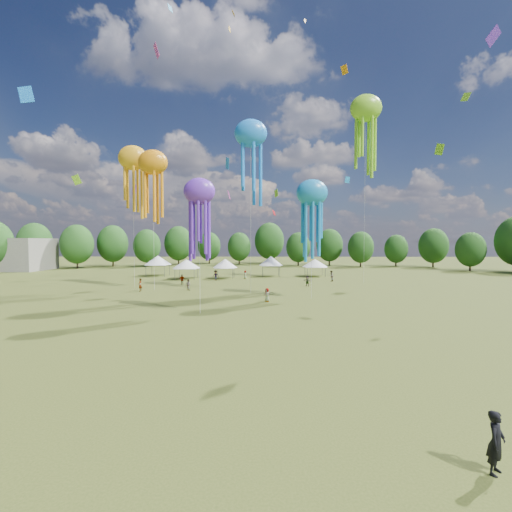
{
  "coord_description": "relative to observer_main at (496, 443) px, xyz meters",
  "views": [
    {
      "loc": [
        2.15,
        -13.26,
        7.18
      ],
      "look_at": [
        1.75,
        15.0,
        6.0
      ],
      "focal_mm": 24.14,
      "sensor_mm": 36.0,
      "label": 1
    }
  ],
  "objects": [
    {
      "name": "festival_tents",
      "position": [
        -14.18,
        59.05,
        2.05
      ],
      "size": [
        38.27,
        11.36,
        4.28
      ],
      "color": "#47474C",
      "rests_on": "ground"
    },
    {
      "name": "spectators_far",
      "position": [
        -8.5,
        47.27,
        -0.09
      ],
      "size": [
        30.91,
        26.26,
        1.93
      ],
      "color": "gray",
      "rests_on": "ground"
    },
    {
      "name": "observer_main",
      "position": [
        0.0,
        0.0,
        0.0
      ],
      "size": [
        0.84,
        0.83,
        1.95
      ],
      "primitive_type": "imported",
      "rotation": [
        0.0,
        0.0,
        0.76
      ],
      "color": "black",
      "rests_on": "ground"
    },
    {
      "name": "spectator_near",
      "position": [
        -17.98,
        39.8,
        -0.16
      ],
      "size": [
        1.0,
        0.94,
        1.63
      ],
      "primitive_type": "imported",
      "rotation": [
        0.0,
        0.0,
        2.58
      ],
      "color": "gray",
      "rests_on": "ground"
    },
    {
      "name": "show_kites",
      "position": [
        -7.4,
        41.1,
        18.69
      ],
      "size": [
        42.5,
        29.04,
        32.3
      ],
      "color": "orange",
      "rests_on": "ground"
    },
    {
      "name": "small_kites",
      "position": [
        -8.69,
        45.9,
        30.14
      ],
      "size": [
        74.72,
        58.51,
        46.25
      ],
      "color": "orange",
      "rests_on": "ground"
    },
    {
      "name": "treeline",
      "position": [
        -13.29,
        65.31,
        5.57
      ],
      "size": [
        201.57,
        95.24,
        13.43
      ],
      "color": "#38281C",
      "rests_on": "ground"
    },
    {
      "name": "ground",
      "position": [
        -9.43,
        2.8,
        -0.98
      ],
      "size": [
        300.0,
        300.0,
        0.0
      ],
      "primitive_type": "plane",
      "color": "#384416",
      "rests_on": "ground"
    }
  ]
}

